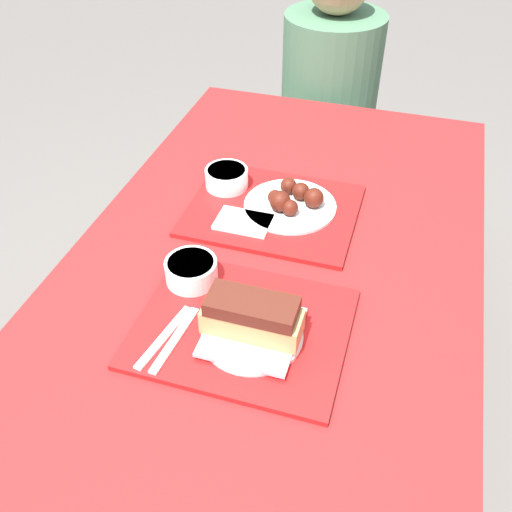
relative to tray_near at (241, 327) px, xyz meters
name	(u,v)px	position (x,y,z in m)	size (l,w,h in m)	color
ground_plane	(264,457)	(0.00, 0.17, -0.75)	(12.00, 12.00, 0.00)	#605B56
picnic_table	(266,303)	(0.00, 0.17, -0.10)	(0.89, 1.69, 0.74)	maroon
picnic_bench_far	(342,165)	(0.00, 1.23, -0.36)	(0.85, 0.28, 0.46)	maroon
tray_near	(241,327)	(0.00, 0.00, 0.00)	(0.40, 0.33, 0.01)	red
tray_far	(273,210)	(-0.05, 0.38, 0.00)	(0.40, 0.33, 0.01)	red
bowl_coleslaw_near	(191,270)	(-0.14, 0.09, 0.03)	(0.11, 0.11, 0.05)	white
brisket_sandwich_plate	(252,322)	(0.03, -0.02, 0.04)	(0.19, 0.19, 0.09)	white
plastic_fork_near	(164,337)	(-0.13, -0.07, 0.01)	(0.05, 0.17, 0.00)	white
plastic_knife_near	(175,340)	(-0.11, -0.07, 0.01)	(0.03, 0.17, 0.00)	white
condiment_packet	(265,301)	(0.03, 0.07, 0.01)	(0.04, 0.03, 0.01)	#3F3F47
bowl_coleslaw_far	(227,177)	(-0.18, 0.44, 0.03)	(0.11, 0.11, 0.05)	white
wings_plate_far	(292,201)	(0.00, 0.40, 0.02)	(0.22, 0.22, 0.06)	white
napkin_far	(243,222)	(-0.09, 0.31, 0.01)	(0.13, 0.09, 0.01)	white
person_seated_across	(331,73)	(-0.07, 1.23, 0.00)	(0.34, 0.34, 0.70)	#477051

